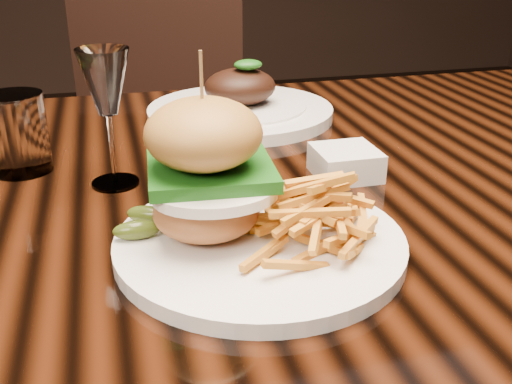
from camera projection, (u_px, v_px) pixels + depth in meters
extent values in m
cube|color=black|center=(238.00, 195.00, 0.73)|extent=(1.60, 0.90, 0.04)
cube|color=black|center=(512.00, 242.00, 1.40)|extent=(0.06, 0.06, 0.71)
cylinder|color=white|center=(260.00, 243.00, 0.57)|extent=(0.27, 0.27, 0.01)
ellipsoid|color=#985831|center=(206.00, 211.00, 0.56)|extent=(0.10, 0.10, 0.05)
ellipsoid|color=white|center=(216.00, 192.00, 0.53)|extent=(0.11, 0.09, 0.01)
ellipsoid|color=orange|center=(238.00, 191.00, 0.52)|extent=(0.02, 0.02, 0.01)
cube|color=#1A6419|center=(205.00, 173.00, 0.54)|extent=(0.12, 0.11, 0.01)
ellipsoid|color=olive|center=(203.00, 134.00, 0.53)|extent=(0.11, 0.11, 0.06)
cylinder|color=olive|center=(202.00, 98.00, 0.51)|extent=(0.00, 0.00, 0.08)
ellipsoid|color=#2C3B10|center=(137.00, 230.00, 0.55)|extent=(0.04, 0.02, 0.02)
ellipsoid|color=#2C3B10|center=(148.00, 215.00, 0.58)|extent=(0.05, 0.04, 0.02)
cube|color=white|center=(346.00, 163.00, 0.73)|extent=(0.08, 0.08, 0.03)
cylinder|color=white|center=(116.00, 183.00, 0.71)|extent=(0.06, 0.06, 0.00)
cylinder|color=white|center=(112.00, 148.00, 0.69)|extent=(0.01, 0.01, 0.08)
cone|color=white|center=(105.00, 82.00, 0.66)|extent=(0.06, 0.06, 0.07)
cylinder|color=white|center=(18.00, 133.00, 0.73)|extent=(0.07, 0.07, 0.10)
cylinder|color=white|center=(240.00, 112.00, 0.96)|extent=(0.29, 0.29, 0.02)
cylinder|color=white|center=(240.00, 111.00, 0.95)|extent=(0.21, 0.21, 0.02)
ellipsoid|color=black|center=(240.00, 87.00, 0.94)|extent=(0.11, 0.09, 0.06)
ellipsoid|color=#1A6419|center=(248.00, 65.00, 0.92)|extent=(0.04, 0.03, 0.02)
cube|color=black|center=(154.00, 172.00, 1.54)|extent=(0.56, 0.56, 0.06)
cube|color=black|center=(159.00, 58.00, 1.63)|extent=(0.46, 0.16, 0.50)
cylinder|color=black|center=(71.00, 287.00, 1.46)|extent=(0.04, 0.04, 0.45)
cylinder|color=black|center=(227.00, 286.00, 1.46)|extent=(0.04, 0.04, 0.45)
cylinder|color=black|center=(105.00, 217.00, 1.81)|extent=(0.04, 0.04, 0.45)
cylinder|color=black|center=(231.00, 217.00, 1.81)|extent=(0.04, 0.04, 0.45)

